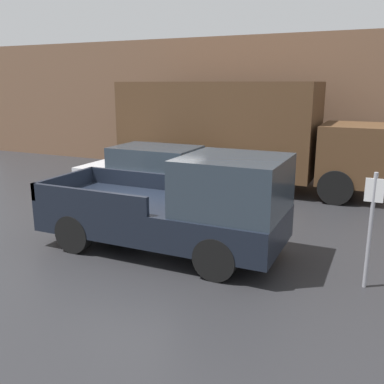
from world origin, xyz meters
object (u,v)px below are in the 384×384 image
(parking_sign, at_px, (371,224))
(delivery_truck, at_px, (235,131))
(car, at_px, (153,175))
(pickup_truck, at_px, (182,207))

(parking_sign, bearing_deg, delivery_truck, 125.92)
(car, relative_size, parking_sign, 2.14)
(parking_sign, bearing_deg, pickup_truck, 178.40)
(delivery_truck, distance_m, parking_sign, 7.94)
(pickup_truck, bearing_deg, parking_sign, -1.60)
(pickup_truck, height_order, car, pickup_truck)
(pickup_truck, bearing_deg, delivery_truck, 99.46)
(car, distance_m, parking_sign, 6.87)
(delivery_truck, bearing_deg, car, -114.07)
(delivery_truck, height_order, parking_sign, delivery_truck)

